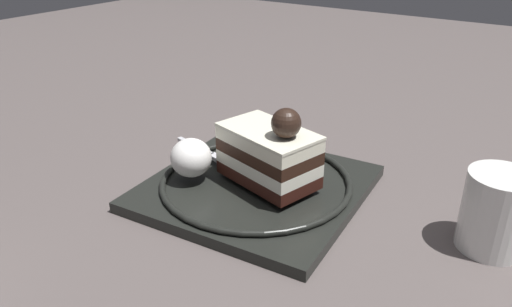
{
  "coord_description": "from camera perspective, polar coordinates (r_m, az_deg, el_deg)",
  "views": [
    {
      "loc": [
        0.3,
        -0.39,
        0.28
      ],
      "look_at": [
        0.02,
        0.01,
        0.05
      ],
      "focal_mm": 34.82,
      "sensor_mm": 36.0,
      "label": 1
    }
  ],
  "objects": [
    {
      "name": "drink_glass_near",
      "position": [
        0.51,
        25.83,
        -6.38
      ],
      "size": [
        0.06,
        0.06,
        0.08
      ],
      "color": "white",
      "rests_on": "ground_plane"
    },
    {
      "name": "dessert_plate",
      "position": [
        0.56,
        0.0,
        -3.69
      ],
      "size": [
        0.24,
        0.24,
        0.02
      ],
      "color": "black",
      "rests_on": "ground_plane"
    },
    {
      "name": "ground_plane",
      "position": [
        0.56,
        -2.59,
        -4.36
      ],
      "size": [
        2.4,
        2.4,
        0.0
      ],
      "primitive_type": "plane",
      "color": "#544B49"
    },
    {
      "name": "fork",
      "position": [
        0.6,
        -5.54,
        0.02
      ],
      "size": [
        0.11,
        0.03,
        0.0
      ],
      "color": "silver",
      "rests_on": "dessert_plate"
    },
    {
      "name": "cake_slice",
      "position": [
        0.53,
        1.57,
        0.05
      ],
      "size": [
        0.12,
        0.09,
        0.09
      ],
      "color": "#341610",
      "rests_on": "dessert_plate"
    },
    {
      "name": "whipped_cream_dollop",
      "position": [
        0.55,
        -7.47,
        -0.48
      ],
      "size": [
        0.05,
        0.05,
        0.04
      ],
      "primitive_type": "ellipsoid",
      "color": "white",
      "rests_on": "dessert_plate"
    }
  ]
}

